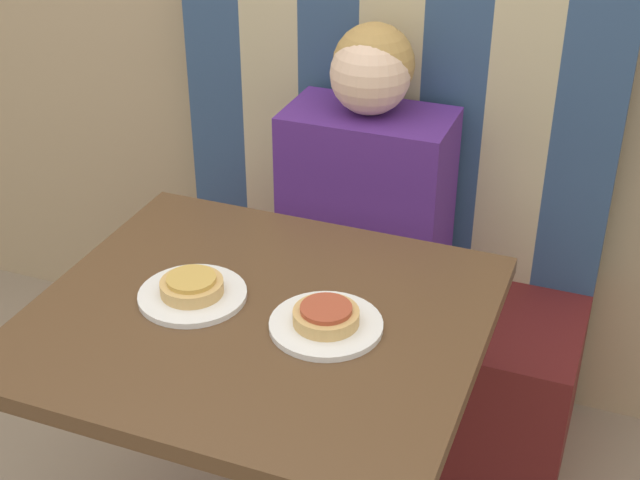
# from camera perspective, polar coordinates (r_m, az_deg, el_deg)

# --- Properties ---
(booth_seat) EXTENTS (1.15, 0.47, 0.45)m
(booth_seat) POSITION_cam_1_polar(r_m,az_deg,el_deg) (2.50, 2.71, -7.09)
(booth_seat) COLOR #5B1919
(booth_seat) RESTS_ON ground_plane
(booth_backrest) EXTENTS (1.15, 0.08, 0.77)m
(booth_backrest) POSITION_cam_1_polar(r_m,az_deg,el_deg) (2.36, 4.60, 7.53)
(booth_backrest) COLOR navy
(booth_backrest) RESTS_ON booth_seat
(dining_table) EXTENTS (0.84, 0.75, 0.77)m
(dining_table) POSITION_cam_1_polar(r_m,az_deg,el_deg) (1.75, -3.88, -7.71)
(dining_table) COLOR brown
(dining_table) RESTS_ON ground_plane
(person) EXTENTS (0.41, 0.24, 0.69)m
(person) POSITION_cam_1_polar(r_m,az_deg,el_deg) (2.22, 3.08, 4.32)
(person) COLOR #4C237A
(person) RESTS_ON booth_seat
(plate_left) EXTENTS (0.21, 0.21, 0.01)m
(plate_left) POSITION_cam_1_polar(r_m,az_deg,el_deg) (1.74, -8.19, -3.54)
(plate_left) COLOR white
(plate_left) RESTS_ON dining_table
(plate_right) EXTENTS (0.21, 0.21, 0.01)m
(plate_right) POSITION_cam_1_polar(r_m,az_deg,el_deg) (1.64, 0.36, -5.51)
(plate_right) COLOR white
(plate_right) RESTS_ON dining_table
(pizza_left) EXTENTS (0.12, 0.12, 0.03)m
(pizza_left) POSITION_cam_1_polar(r_m,az_deg,el_deg) (1.72, -8.24, -2.94)
(pizza_left) COLOR tan
(pizza_left) RESTS_ON plate_left
(pizza_right) EXTENTS (0.12, 0.12, 0.03)m
(pizza_right) POSITION_cam_1_polar(r_m,az_deg,el_deg) (1.62, 0.36, -4.88)
(pizza_right) COLOR tan
(pizza_right) RESTS_ON plate_right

